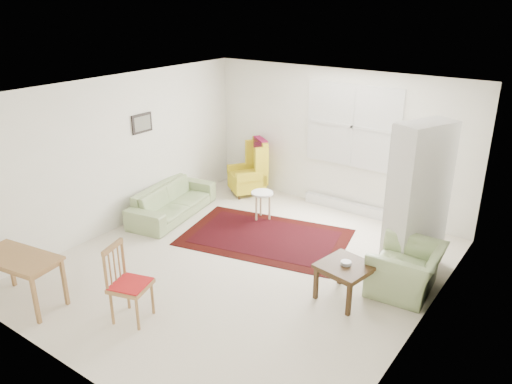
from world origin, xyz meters
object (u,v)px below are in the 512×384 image
Objects in this scene: stool at (262,205)px; cabinet at (418,197)px; sofa at (172,195)px; armchair at (407,265)px; desk_chair at (130,284)px; wingback_chair at (247,167)px; desk at (22,280)px; coffee_table at (345,281)px.

stool is 2.76m from cabinet.
armchair is (4.20, 0.01, 0.00)m from sofa.
stool is (-2.82, 0.77, -0.12)m from armchair.
stool is 3.30m from desk_chair.
wingback_chair is 4.29m from desk_chair.
armchair is 0.88× the size of wingback_chair.
sofa is 1.66m from wingback_chair.
desk is at bearing -55.78° from wingback_chair.
coffee_table is at bearing -82.72° from cabinet.
desk_chair is (-1.87, -1.86, 0.23)m from coffee_table.
cabinet reaches higher than desk_chair.
desk reaches higher than stool.
cabinet is at bearing 21.55° from wingback_chair.
stool is 0.24× the size of cabinet.
stool is at bearing 75.86° from desk.
armchair reaches higher than sofa.
cabinet is (4.02, 0.75, 0.68)m from sofa.
wingback_chair is at bearing -117.33° from armchair.
desk_chair is (1.32, -4.08, -0.06)m from wingback_chair.
armchair is 1.00× the size of desk_chair.
desk is (-3.79, -3.08, -0.04)m from armchair.
armchair reaches higher than desk.
coffee_table is (3.64, -0.63, -0.12)m from sofa.
desk_chair reaches higher than stool.
coffee_table is at bearing -110.65° from sofa.
sofa is at bearing 18.65° from desk_chair.
wingback_chair reaches higher than armchair.
cabinet is (0.38, 1.38, 0.80)m from coffee_table.
coffee_table is 2.65m from desk_chair.
sofa is 3.70m from coffee_table.
desk is at bearing 176.88° from sofa.
desk reaches higher than coffee_table.
coffee_table is at bearing 37.00° from desk.
desk_chair is at bearing 22.82° from desk.
cabinet reaches higher than wingback_chair.
wingback_chair is 2.16× the size of stool.
desk is at bearing -55.48° from armchair.
sofa is at bearing -146.63° from cabinet.
desk is (-0.04, -4.65, -0.21)m from wingback_chair.
desk_chair is at bearing -101.95° from cabinet.
wingback_chair reaches higher than desk.
coffee_table is 0.29× the size of cabinet.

